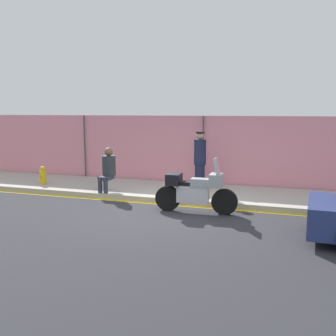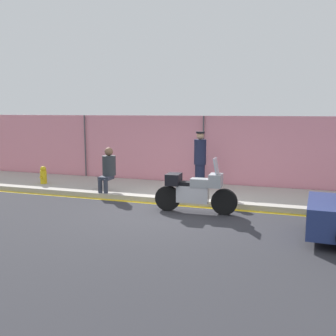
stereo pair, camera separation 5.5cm
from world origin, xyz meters
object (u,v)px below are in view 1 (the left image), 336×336
(officer_standing, at_px, (200,160))
(person_seated_on_curb, at_px, (108,167))
(fire_hydrant, at_px, (43,175))
(motorcycle, at_px, (195,190))

(officer_standing, relative_size, person_seated_on_curb, 1.35)
(fire_hydrant, bearing_deg, officer_standing, 8.60)
(motorcycle, height_order, fire_hydrant, motorcycle)
(fire_hydrant, bearing_deg, person_seated_on_curb, -7.79)
(motorcycle, bearing_deg, officer_standing, 98.22)
(motorcycle, distance_m, officer_standing, 2.47)
(motorcycle, distance_m, person_seated_on_curb, 3.38)
(officer_standing, xyz_separation_m, fire_hydrant, (-5.42, -0.82, -0.66))
(officer_standing, bearing_deg, person_seated_on_curb, -156.11)
(motorcycle, bearing_deg, person_seated_on_curb, 156.74)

